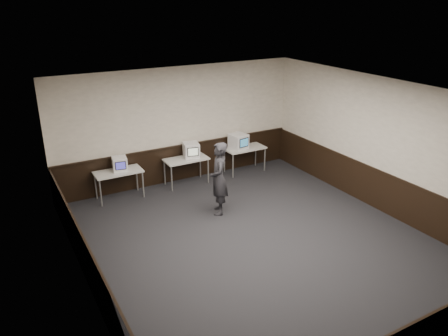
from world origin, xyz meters
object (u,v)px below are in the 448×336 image
object	(u,v)px
desk_center	(186,161)
desk_right	(245,150)
emac_left	(120,164)
person	(219,179)
emac_center	(191,150)
emac_right	(239,141)
desk_left	(118,174)

from	to	relation	value
desk_center	desk_right	world-z (taller)	same
emac_left	desk_center	bearing A→B (deg)	8.41
desk_right	person	distance (m)	2.77
emac_left	emac_center	xyz separation A→B (m)	(2.01, 0.00, 0.03)
emac_left	emac_center	world-z (taller)	emac_center
emac_center	person	bearing A→B (deg)	-83.76
desk_right	person	xyz separation A→B (m)	(-1.94, -1.96, 0.21)
desk_center	emac_right	size ratio (longest dim) A/B	2.20
desk_left	person	distance (m)	2.71
person	emac_right	bearing A→B (deg)	161.86
desk_right	emac_left	bearing A→B (deg)	179.54
emac_center	emac_right	xyz separation A→B (m)	(1.50, -0.03, 0.02)
desk_right	emac_left	world-z (taller)	emac_left
desk_left	desk_center	xyz separation A→B (m)	(1.90, 0.00, 0.00)
emac_left	desk_left	bearing A→B (deg)	-146.13
desk_center	person	world-z (taller)	person
desk_center	emac_center	distance (m)	0.33
emac_left	emac_right	xyz separation A→B (m)	(3.51, -0.03, 0.04)
emac_right	desk_left	bearing A→B (deg)	169.33
desk_right	person	world-z (taller)	person
emac_center	person	world-z (taller)	person
emac_left	person	bearing A→B (deg)	-38.69
desk_right	emac_left	xyz separation A→B (m)	(-3.73, 0.03, 0.25)
desk_center	emac_center	xyz separation A→B (m)	(0.18, 0.03, 0.28)
desk_center	person	bearing A→B (deg)	-91.23
emac_left	person	size ratio (longest dim) A/B	0.24
desk_left	desk_right	xyz separation A→B (m)	(3.80, 0.00, 0.00)
desk_right	desk_center	bearing A→B (deg)	180.00
desk_left	desk_center	size ratio (longest dim) A/B	1.00
desk_right	emac_right	bearing A→B (deg)	179.09
desk_right	emac_center	bearing A→B (deg)	178.86
desk_right	emac_left	size ratio (longest dim) A/B	2.77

